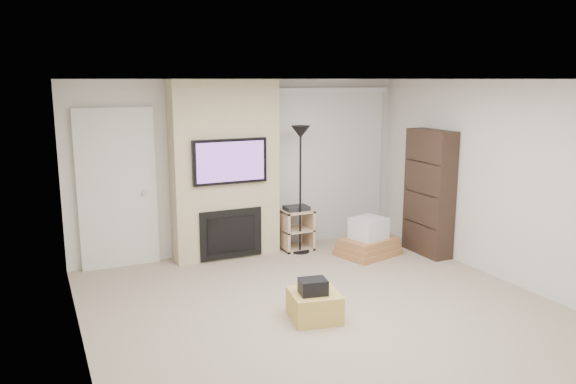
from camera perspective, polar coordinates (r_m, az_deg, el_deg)
name	(u,v)px	position (r m, az deg, el deg)	size (l,w,h in m)	color
floor	(335,318)	(6.16, 4.83, -12.60)	(5.00, 5.50, 0.00)	tan
ceiling	(340,79)	(5.62, 5.26, 11.35)	(5.00, 5.50, 0.00)	white
wall_back	(243,166)	(8.22, -4.56, 2.63)	(5.00, 2.50, 0.00)	silver
wall_front	(571,296)	(3.74, 26.79, -9.43)	(5.00, 2.50, 0.00)	silver
wall_left	(78,231)	(5.04, -20.52, -3.72)	(5.50, 2.50, 0.00)	silver
wall_right	(517,184)	(7.32, 22.27, 0.71)	(5.50, 2.50, 0.00)	silver
hvac_vent	(335,79)	(6.52, 4.77, 11.34)	(0.35, 0.18, 0.01)	silver
ottoman	(314,306)	(6.06, 2.71, -11.45)	(0.50, 0.50, 0.30)	tan
black_bag	(313,287)	(5.93, 2.56, -9.57)	(0.28, 0.22, 0.16)	black
fireplace_wall	(225,171)	(7.91, -6.40, 2.14)	(1.50, 0.47, 2.50)	#C1B288
entry_door	(117,190)	(7.79, -16.95, 0.21)	(1.02, 0.11, 2.14)	silver
vertical_blinds	(329,159)	(8.75, 4.19, 3.33)	(1.98, 0.10, 2.37)	silver
floor_lamp	(300,153)	(8.00, 1.27, 3.94)	(0.27, 0.27, 1.85)	black
av_stand	(296,227)	(8.35, 0.86, -3.54)	(0.45, 0.38, 0.66)	tan
box_stack	(368,241)	(8.19, 8.15, -4.94)	(0.95, 0.80, 0.55)	#AA7142
bookshelf	(429,193)	(8.29, 14.16, -0.07)	(0.30, 0.80, 1.80)	black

